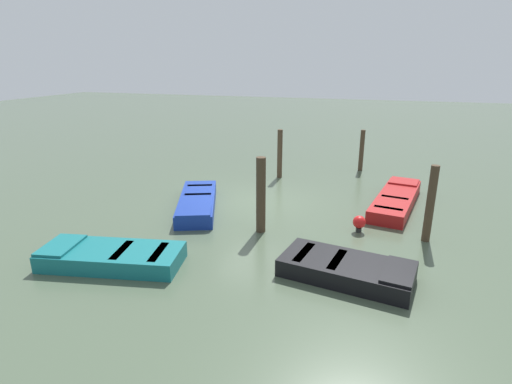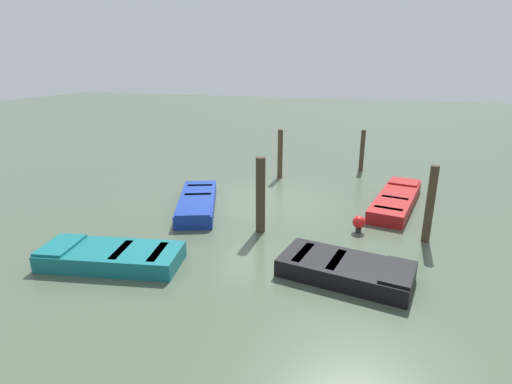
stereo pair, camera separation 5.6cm
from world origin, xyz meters
The scene contains 10 objects.
ground_plane centered at (0.00, 0.00, 0.00)m, with size 80.00×80.00×0.00m, color #475642.
rowboat_red centered at (1.03, -4.56, 0.22)m, with size 4.19×1.77×0.46m.
rowboat_teal centered at (-5.30, 1.92, 0.22)m, with size 1.88×3.43×0.46m.
rowboat_black centered at (-4.24, -3.46, 0.22)m, with size 1.81×3.04×0.46m.
rowboat_blue centered at (-1.22, 1.62, 0.22)m, with size 3.81×2.36×0.46m.
mooring_piling_far_left centered at (5.38, -3.12, 0.89)m, with size 0.19×0.19×1.78m, color #423323.
mooring_piling_center centered at (-1.63, -5.29, 1.04)m, with size 0.22×0.22×2.08m, color #423323.
mooring_piling_near_right centered at (-2.35, -0.88, 1.07)m, with size 0.27×0.27×2.15m, color #423323.
mooring_piling_far_right centered at (3.18, -0.01, 0.99)m, with size 0.21×0.21×1.98m, color #423323.
marker_buoy centered at (-1.57, -3.54, 0.29)m, with size 0.36×0.36×0.48m.
Camera 1 is at (-12.48, -3.93, 4.62)m, focal length 28.42 mm.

